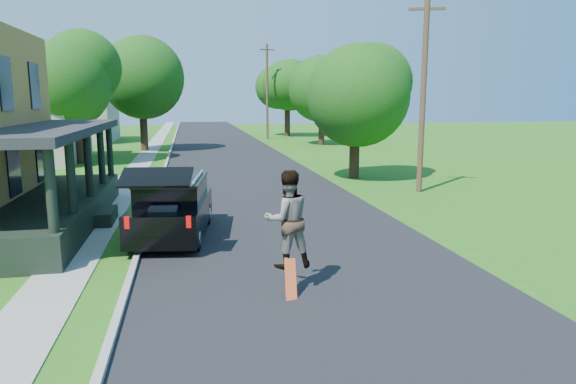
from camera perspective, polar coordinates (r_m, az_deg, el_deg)
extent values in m
plane|color=#2C6113|center=(11.92, 2.67, -9.02)|extent=(140.00, 140.00, 0.00)
cube|color=black|center=(31.29, -5.99, 3.01)|extent=(8.00, 120.00, 0.02)
cube|color=gray|center=(31.21, -13.43, 2.77)|extent=(0.15, 120.00, 0.12)
cube|color=gray|center=(31.31, -16.26, 2.66)|extent=(1.30, 120.00, 0.03)
cube|color=black|center=(17.77, -24.17, -1.95)|extent=(2.40, 10.00, 0.90)
cube|color=black|center=(17.45, -24.78, 6.27)|extent=(2.60, 10.30, 0.25)
cube|color=#A29D8F|center=(36.59, -28.39, 6.82)|extent=(8.00, 8.00, 5.00)
pyramid|color=black|center=(36.71, -29.04, 14.15)|extent=(12.78, 12.78, 2.20)
cube|color=#A29D8F|center=(52.08, -23.21, 7.90)|extent=(8.00, 8.00, 5.00)
pyramid|color=black|center=(52.17, -23.58, 13.05)|extent=(12.78, 12.78, 2.20)
cube|color=black|center=(15.19, -12.69, -2.44)|extent=(2.43, 4.66, 0.86)
cube|color=black|center=(15.20, -12.71, 0.21)|extent=(2.06, 2.96, 0.56)
cube|color=black|center=(15.15, -12.75, 1.34)|extent=(2.11, 3.05, 0.08)
cube|color=black|center=(12.82, -14.45, 1.60)|extent=(1.83, 1.14, 0.39)
cube|color=#343439|center=(13.84, -13.60, -2.43)|extent=(0.78, 0.69, 0.46)
cube|color=silver|center=(15.28, -15.54, 1.64)|extent=(0.38, 2.44, 0.06)
cube|color=silver|center=(15.04, -9.95, 1.73)|extent=(0.38, 2.44, 0.06)
cube|color=#990505|center=(13.16, -17.46, -3.27)|extent=(0.13, 0.08, 0.30)
cube|color=#990505|center=(12.89, -10.98, -3.27)|extent=(0.13, 0.08, 0.30)
cylinder|color=black|center=(16.81, -14.62, -2.40)|extent=(0.33, 0.71, 0.69)
cylinder|color=black|center=(16.57, -9.08, -2.37)|extent=(0.33, 0.71, 0.69)
cylinder|color=black|center=(14.02, -16.88, -5.02)|extent=(0.33, 0.71, 0.69)
cylinder|color=black|center=(13.74, -10.23, -5.05)|extent=(0.33, 0.71, 0.69)
imported|color=black|center=(10.55, -0.06, -3.05)|extent=(1.09, 0.90, 2.04)
cube|color=#CA3F11|center=(10.45, 0.30, -9.74)|extent=(0.28, 0.52, 0.83)
cylinder|color=black|center=(34.41, -22.10, 5.79)|extent=(0.77, 0.77, 3.36)
sphere|color=#22631A|center=(34.36, -22.49, 11.47)|extent=(6.72, 6.72, 5.21)
sphere|color=#22631A|center=(34.18, -21.82, 13.48)|extent=(5.82, 5.82, 4.52)
sphere|color=#22631A|center=(34.72, -23.56, 12.34)|extent=(5.97, 5.97, 4.63)
cylinder|color=black|center=(40.98, -15.73, 6.73)|extent=(0.65, 0.65, 3.32)
sphere|color=#22631A|center=(40.95, -15.98, 11.92)|extent=(7.14, 7.14, 6.16)
sphere|color=#22631A|center=(40.76, -15.46, 13.88)|extent=(6.19, 6.19, 5.34)
sphere|color=#22631A|center=(41.33, -16.79, 12.81)|extent=(6.35, 6.35, 5.48)
cylinder|color=black|center=(26.06, 7.39, 4.51)|extent=(0.53, 0.53, 2.70)
sphere|color=#22631A|center=(25.93, 7.54, 10.81)|extent=(4.80, 4.80, 4.54)
sphere|color=#22631A|center=(25.79, 8.54, 13.03)|extent=(4.16, 4.16, 3.93)
sphere|color=#22631A|center=(26.18, 6.39, 11.93)|extent=(4.27, 4.27, 4.03)
cylinder|color=black|center=(44.67, 3.74, 7.27)|extent=(0.54, 0.54, 3.18)
sphere|color=#22631A|center=(44.62, 3.79, 11.57)|extent=(5.62, 5.62, 5.30)
sphere|color=#22631A|center=(44.47, 4.35, 13.09)|extent=(4.87, 4.87, 4.59)
sphere|color=#22631A|center=(44.91, 3.13, 12.33)|extent=(4.99, 4.99, 4.71)
cylinder|color=black|center=(55.41, -0.08, 8.13)|extent=(0.77, 0.77, 3.68)
sphere|color=#22631A|center=(55.39, -0.08, 11.98)|extent=(7.39, 7.39, 5.64)
sphere|color=#22631A|center=(55.42, 0.48, 13.28)|extent=(6.40, 6.40, 4.89)
sphere|color=#22631A|center=(55.47, -0.79, 12.62)|extent=(6.57, 6.57, 5.01)
cylinder|color=#432F1F|center=(22.46, 14.78, 10.23)|extent=(0.30, 0.30, 8.09)
cube|color=#432F1F|center=(22.75, 15.20, 19.05)|extent=(1.44, 0.55, 0.11)
cylinder|color=#432F1F|center=(51.36, -2.33, 11.03)|extent=(0.29, 0.29, 9.19)
cube|color=#432F1F|center=(51.57, -2.37, 15.52)|extent=(1.47, 0.45, 0.11)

